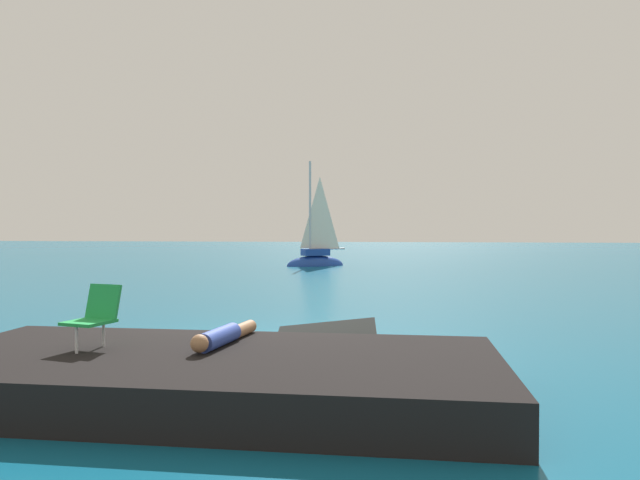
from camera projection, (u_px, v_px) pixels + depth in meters
name	position (u px, v px, depth m)	size (l,w,h in m)	color
ground_plane	(245.00, 342.00, 10.76)	(160.00, 160.00, 0.00)	#0F5675
shore_ledge	(210.00, 376.00, 7.20)	(6.96, 3.21, 0.54)	black
boulder_seaward	(329.00, 361.00, 9.20)	(1.56, 1.25, 0.86)	black
boulder_inland	(154.00, 360.00, 9.29)	(1.13, 0.91, 0.62)	black
sailboat_near	(316.00, 260.00, 32.70)	(3.44, 2.62, 6.30)	#193D99
person_sunbather	(223.00, 336.00, 7.76)	(0.42, 1.76, 0.25)	#334CB2
beach_chair	(95.00, 314.00, 7.50)	(0.61, 0.69, 0.80)	green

